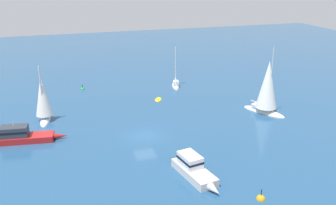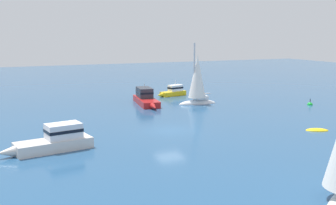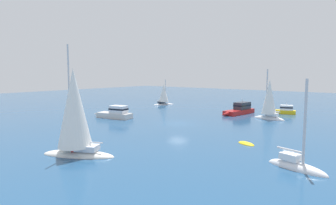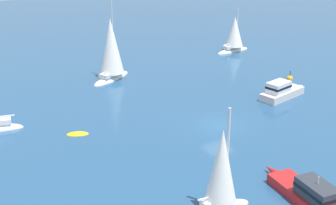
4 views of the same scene
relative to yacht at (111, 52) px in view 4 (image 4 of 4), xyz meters
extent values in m
plane|color=navy|center=(-17.96, -2.50, -3.37)|extent=(160.00, 160.00, 0.00)
ellipsoid|color=silver|center=(-0.09, 0.16, -3.37)|extent=(4.56, 6.48, 0.96)
cube|color=silver|center=(-0.44, 0.84, -2.65)|extent=(2.00, 2.28, 0.47)
cylinder|color=silver|center=(0.21, -0.40, 1.54)|extent=(0.14, 0.14, 8.85)
cylinder|color=silver|center=(-0.46, 0.87, -2.17)|extent=(1.44, 2.59, 0.11)
cone|color=white|center=(0.03, -0.05, 0.73)|extent=(3.88, 3.88, 6.64)
cylinder|color=red|center=(0.48, 0.22, -2.41)|extent=(0.32, 0.32, 0.95)
sphere|color=#9A6957|center=(0.48, 0.22, -1.81)|extent=(0.24, 0.24, 0.24)
ellipsoid|color=silver|center=(1.81, -20.23, -3.37)|extent=(1.72, 5.65, 1.02)
cube|color=silver|center=(1.77, -19.56, -2.64)|extent=(1.07, 1.73, 0.44)
cylinder|color=silver|center=(1.84, -20.79, -0.07)|extent=(0.18, 0.18, 5.58)
cylinder|color=silver|center=(1.77, -19.53, -2.17)|extent=(0.29, 2.52, 0.15)
cone|color=white|center=(1.82, -20.39, -0.46)|extent=(2.65, 2.65, 4.19)
cube|color=silver|center=(-15.66, -12.96, -2.96)|extent=(2.98, 5.85, 0.81)
cone|color=silver|center=(-15.03, -16.35, -2.96)|extent=(1.06, 1.52, 0.81)
cube|color=silver|center=(-15.80, -12.18, -1.98)|extent=(2.03, 2.79, 1.15)
cube|color=black|center=(-15.80, -12.18, -1.92)|extent=(2.08, 2.84, 0.24)
ellipsoid|color=yellow|center=(-12.73, 9.70, -3.37)|extent=(1.73, 2.24, 0.42)
cube|color=white|center=(-8.05, 15.10, -2.56)|extent=(1.15, 1.53, 0.51)
cylinder|color=silver|center=(-8.06, 15.08, -2.06)|extent=(0.67, 2.02, 0.16)
cube|color=white|center=(-29.24, 6.72, -2.61)|extent=(1.03, 1.53, 0.47)
cylinder|color=silver|center=(-29.36, 5.67, 0.65)|extent=(0.19, 0.19, 6.98)
cylinder|color=silver|center=(-29.23, 6.74, -2.13)|extent=(0.40, 2.16, 0.16)
cone|color=white|center=(-29.31, 6.07, 0.07)|extent=(2.39, 2.39, 5.23)
cube|color=#B21E1E|center=(-31.68, 0.24, -3.00)|extent=(6.86, 2.90, 0.73)
cone|color=#B21E1E|center=(-27.60, -0.30, -3.00)|extent=(1.75, 0.95, 0.73)
cube|color=#2D333D|center=(-32.62, 0.37, -2.03)|extent=(3.18, 2.02, 1.21)
cube|color=black|center=(-32.62, 0.37, -1.97)|extent=(3.23, 2.06, 0.24)
cylinder|color=silver|center=(-32.62, 0.37, -1.14)|extent=(0.08, 0.08, 0.57)
sphere|color=orange|center=(-11.50, -18.30, -3.37)|extent=(0.79, 0.79, 0.79)
cylinder|color=black|center=(-11.50, -18.30, -2.69)|extent=(0.08, 0.08, 0.56)
camera|label=1|loc=(-27.58, -42.42, 15.53)|focal=40.00mm
camera|label=2|loc=(14.45, -16.54, 5.28)|focal=43.05mm
camera|label=3|loc=(14.08, 21.03, 3.68)|focal=31.13mm
camera|label=4|loc=(-51.75, 24.26, 15.89)|focal=52.58mm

